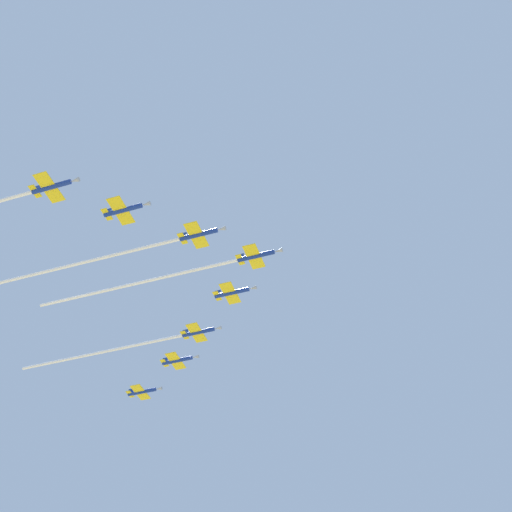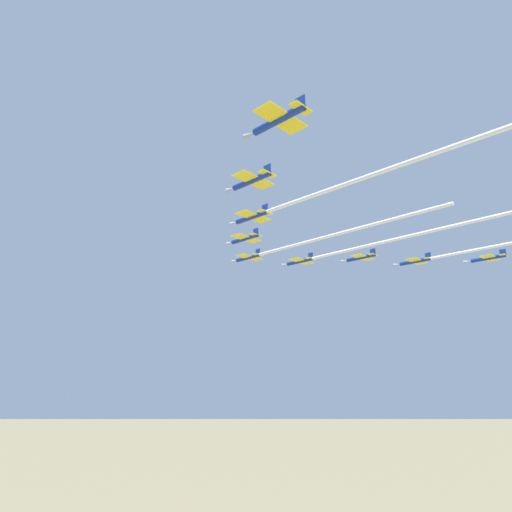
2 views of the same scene
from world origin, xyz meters
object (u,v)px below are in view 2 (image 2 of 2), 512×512
Objects in this scene: jet_starboard_outer at (360,258)px; jet_starboard_inner at (356,248)px; jet_lead at (301,244)px; jet_center_rear at (251,181)px; jet_port_trail at (493,247)px; jet_port_outer at (318,194)px; jet_tail_end at (487,258)px; jet_port_inner at (244,239)px; jet_starboard_trail at (277,121)px.

jet_starboard_inner is at bearing -154.48° from jet_starboard_outer.
jet_lead is 4.94× the size of jet_starboard_outer.
jet_center_rear is 0.19× the size of jet_port_trail.
jet_lead reaches higher than jet_port_outer.
jet_center_rear is at bearing -172.94° from jet_starboard_inner.
jet_port_outer is 78.20m from jet_tail_end.
jet_starboard_inner is 52.06m from jet_center_rear.
jet_starboard_inner is 41.25m from jet_port_outer.
jet_port_trail is 5.19× the size of jet_tail_end.
jet_port_inner is 38.07m from jet_center_rear.
jet_port_inner is 79.63m from jet_tail_end.
jet_tail_end is (-69.20, 76.63, -2.00)m from jet_starboard_trail.
jet_starboard_inner reaches higher than jet_tail_end.
jet_port_outer is 4.63× the size of jet_starboard_trail.
jet_port_trail is at bearing -49.82° from jet_starboard_inner.
jet_starboard_trail is (25.33, -11.91, 1.04)m from jet_port_outer.
jet_starboard_inner is 1.04× the size of jet_port_outer.
jet_port_inner reaches higher than jet_lead.
jet_starboard_inner is at bearing 147.13° from jet_tail_end.
jet_center_rear is (39.35, -34.03, 2.02)m from jet_starboard_inner.
jet_center_rear is 92.27m from jet_tail_end.
jet_starboard_inner is at bearing -39.91° from jet_port_inner.
jet_lead is 35.82m from jet_port_outer.
jet_port_trail is (18.61, 34.20, -1.15)m from jet_starboard_outer.
jet_tail_end is at bearing -11.65° from jet_center_rear.
jet_starboard_trail reaches higher than jet_port_trail.
jet_port_outer is at bearing 22.74° from jet_starboard_trail.
jet_port_trail is (5.39, 39.64, -0.21)m from jet_starboard_inner.
jet_center_rear is at bearing -156.27° from jet_lead.
jet_center_rear reaches higher than jet_starboard_inner.
jet_port_inner reaches higher than jet_tail_end.
jet_port_trail is (4.11, 73.27, -2.02)m from jet_port_inner.
jet_tail_end is at bearing -50.38° from jet_starboard_outer.
jet_starboard_outer is 65.75m from jet_center_rear.
jet_port_inner is 1.00× the size of jet_starboard_trail.
jet_starboard_inner is (-1.28, 33.63, -1.82)m from jet_port_inner.
jet_port_inner is 33.70m from jet_starboard_inner.
jet_port_inner reaches higher than jet_port_trail.
jet_starboard_inner is at bearing 130.18° from jet_port_trail.
jet_port_outer is at bearing -31.17° from jet_center_rear.
jet_center_rear is 81.16m from jet_port_trail.
jet_lead is 1.03× the size of jet_starboard_inner.
jet_starboard_inner is 69.24m from jet_starboard_trail.
jet_lead is at bearing 34.62° from jet_starboard_trail.
jet_starboard_outer is (-14.50, 39.08, -0.87)m from jet_port_inner.
jet_port_inner is at bearing 158.28° from jet_starboard_outer.
jet_port_trail is at bearing -3.51° from jet_starboard_trail.
jet_port_inner is at bearing 140.09° from jet_starboard_inner.
jet_center_rear reaches higher than jet_lead.
jet_tail_end is (-12.77, 5.86, 0.12)m from jet_port_trail.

